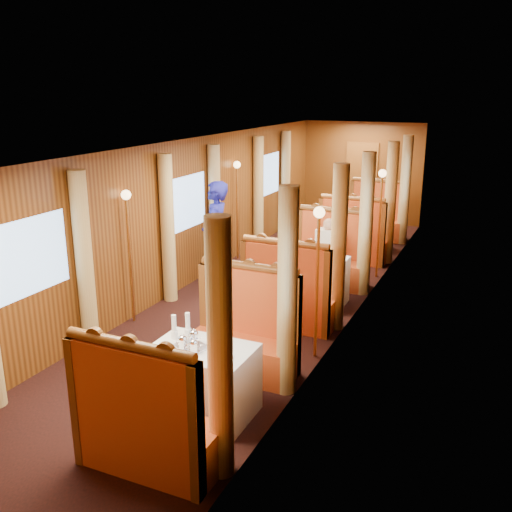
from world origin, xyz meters
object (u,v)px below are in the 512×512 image
Objects in this scene: banquette_mid_aft at (331,261)px; table_near at (203,381)px; banquette_mid_fwd at (289,299)px; banquette_far_fwd at (353,241)px; rose_vase_mid at (314,247)px; steward at (216,236)px; banquette_near_fwd at (146,428)px; table_far at (365,232)px; banquette_far_aft at (376,220)px; teapot_right at (194,348)px; tea_tray at (192,346)px; rose_vase_far at (368,206)px; teapot_left at (183,344)px; table_mid at (312,281)px; teapot_back at (194,339)px; fruit_plate at (222,355)px; banquette_near_aft at (244,339)px; passenger at (328,246)px.

table_near is at bearing -90.00° from banquette_mid_aft.
banquette_mid_fwd is 3.50m from banquette_far_fwd.
steward reaches higher than rose_vase_mid.
banquette_far_fwd is (0.00, 7.00, 0.00)m from banquette_near_fwd.
table_far is 0.78× the size of banquette_far_aft.
rose_vase_mid is at bearing -89.89° from banquette_far_fwd.
rose_vase_mid reaches higher than teapot_right.
tea_tray is 7.05m from rose_vase_far.
banquette_mid_fwd reaches higher than tea_tray.
tea_tray is 0.12m from teapot_left.
banquette_mid_aft is at bearing 90.00° from table_mid.
table_near is 0.78× the size of banquette_far_fwd.
banquette_far_aft is 4.50m from rose_vase_mid.
teapot_left is at bearing 147.52° from teapot_right.
rose_vase_far is at bearing 89.83° from table_near.
rose_vase_far is at bearing 86.11° from teapot_left.
teapot_back is 3.50m from rose_vase_mid.
banquette_far_fwd is (0.00, 3.50, 0.00)m from banquette_mid_fwd.
banquette_mid_fwd is at bearing 96.35° from fruit_plate.
banquette_near_aft is at bearing -90.00° from table_far.
banquette_far_aft is (0.00, 7.00, 0.00)m from banquette_near_aft.
table_mid is at bearing -90.00° from banquette_far_aft.
banquette_far_fwd is 3.72× the size of rose_vase_mid.
banquette_near_fwd is 0.72× the size of steward.
tea_tray is (-0.11, -0.02, 0.38)m from table_near.
banquette_far_aft is 8.14m from teapot_left.
banquette_far_aft is at bearing 91.23° from rose_vase_far.
banquette_near_fwd is at bearing -107.31° from fruit_plate.
table_far is at bearing 86.28° from teapot_left.
rose_vase_far reaches higher than table_far.
rose_vase_far is (0.02, 2.51, 0.50)m from banquette_mid_aft.
table_near is at bearing 33.93° from teapot_left.
teapot_right is (-0.01, 0.88, 0.38)m from banquette_near_fwd.
banquette_mid_aft is 9.61× the size of teapot_right.
banquette_mid_fwd and banquette_mid_aft have the same top height.
teapot_left reaches higher than table_near.
banquette_near_fwd is 1.02m from fruit_plate.
banquette_mid_aft is at bearing 90.00° from banquette_near_aft.
banquette_far_fwd is at bearing 90.00° from banquette_mid_fwd.
banquette_far_aft is 8.69× the size of teapot_back.
table_far is at bearing -126.20° from rose_vase_far.
rose_vase_mid is at bearing -89.64° from passenger.
teapot_left is (-0.15, -6.10, 0.39)m from banquette_far_fwd.
steward is at bearing 110.72° from teapot_left.
steward is at bearing 118.98° from fruit_plate.
rose_vase_far is (0.02, 3.49, 0.00)m from rose_vase_mid.
banquette_far_aft reaches higher than tea_tray.
table_far is at bearing 90.00° from passenger.
table_near and table_far have the same top height.
banquette_near_fwd is 5.53m from banquette_mid_aft.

